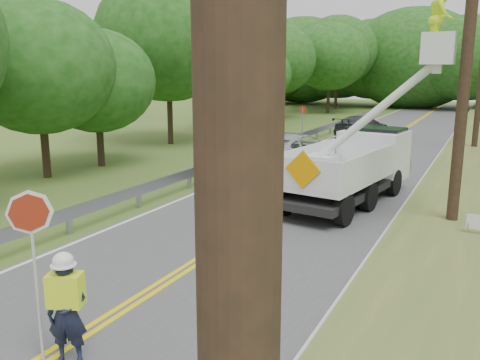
% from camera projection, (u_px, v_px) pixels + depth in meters
% --- Properties ---
extents(ground, '(140.00, 140.00, 0.00)m').
position_uv_depth(ground, '(75.00, 340.00, 8.21)').
color(ground, '#3D5823').
rests_on(ground, ground).
extents(road, '(7.20, 96.00, 0.03)m').
position_uv_depth(road, '(328.00, 178.00, 20.43)').
color(road, '#49494B').
rests_on(road, ground).
extents(guardrail, '(0.18, 48.00, 0.77)m').
position_uv_depth(guardrail, '(249.00, 154.00, 22.87)').
color(guardrail, '#999AA1').
rests_on(guardrail, ground).
extents(utility_poles, '(1.60, 43.30, 10.00)m').
position_uv_depth(utility_poles, '(479.00, 45.00, 19.76)').
color(utility_poles, black).
rests_on(utility_poles, ground).
extents(treeline_left, '(10.00, 55.43, 10.12)m').
position_uv_depth(treeline_left, '(256.00, 54.00, 37.46)').
color(treeline_left, '#332319').
rests_on(treeline_left, ground).
extents(treeline_horizon, '(57.61, 14.78, 11.50)m').
position_uv_depth(treeline_horizon, '(433.00, 59.00, 56.46)').
color(treeline_horizon, '#15470F').
rests_on(treeline_horizon, ground).
extents(flagger, '(1.02, 0.66, 2.64)m').
position_uv_depth(flagger, '(66.00, 304.00, 7.35)').
color(flagger, '#191E33').
rests_on(flagger, road).
extents(bucket_truck, '(4.57, 6.74, 6.43)m').
position_uv_depth(bucket_truck, '(364.00, 156.00, 16.80)').
color(bucket_truck, black).
rests_on(bucket_truck, road).
extents(suv_silver, '(3.63, 6.61, 1.76)m').
position_uv_depth(suv_silver, '(292.00, 153.00, 21.08)').
color(suv_silver, silver).
rests_on(suv_silver, road).
extents(suv_darkgrey, '(3.05, 5.11, 1.39)m').
position_uv_depth(suv_darkgrey, '(362.00, 126.00, 32.68)').
color(suv_darkgrey, '#35363C').
rests_on(suv_darkgrey, road).
extents(stop_sign_permanent, '(0.48, 0.11, 2.25)m').
position_uv_depth(stop_sign_permanent, '(302.00, 119.00, 29.46)').
color(stop_sign_permanent, '#999AA1').
rests_on(stop_sign_permanent, ground).
extents(yard_sign, '(0.54, 0.09, 0.79)m').
position_uv_depth(yard_sign, '(478.00, 224.00, 12.53)').
color(yard_sign, white).
rests_on(yard_sign, ground).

